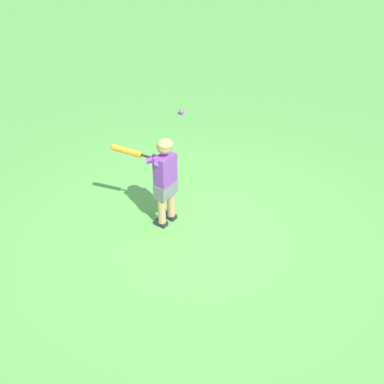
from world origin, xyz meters
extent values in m
plane|color=#519942|center=(0.00, 0.00, 0.00)|extent=(40.00, 40.00, 0.00)
cube|color=#232328|center=(-0.11, -0.43, 0.03)|extent=(0.15, 0.17, 0.05)
cylinder|color=tan|center=(-0.10, -0.42, 0.21)|extent=(0.09, 0.09, 0.34)
cube|color=#232328|center=(-0.26, -0.36, 0.03)|extent=(0.15, 0.17, 0.05)
cylinder|color=tan|center=(-0.25, -0.34, 0.21)|extent=(0.09, 0.09, 0.34)
cube|color=slate|center=(-0.17, -0.38, 0.46)|extent=(0.31, 0.25, 0.16)
cube|color=#753899|center=(-0.17, -0.38, 0.71)|extent=(0.29, 0.25, 0.34)
sphere|color=tan|center=(-0.17, -0.38, 1.00)|extent=(0.17, 0.17, 0.17)
ellipsoid|color=tan|center=(-0.17, -0.37, 1.02)|extent=(0.23, 0.23, 0.11)
sphere|color=orange|center=(-0.24, -0.50, 0.80)|extent=(0.04, 0.04, 0.04)
cylinder|color=black|center=(-0.25, -0.59, 0.81)|extent=(0.04, 0.14, 0.05)
cylinder|color=orange|center=(-0.28, -0.83, 0.85)|extent=(0.11, 0.35, 0.11)
sphere|color=orange|center=(-0.30, -1.00, 0.87)|extent=(0.07, 0.07, 0.07)
cylinder|color=#753899|center=(-0.19, -0.49, 0.81)|extent=(0.31, 0.16, 0.14)
cylinder|color=#753899|center=(-0.25, -0.46, 0.81)|extent=(0.15, 0.31, 0.14)
sphere|color=purple|center=(-3.25, -0.80, 0.04)|extent=(0.08, 0.08, 0.08)
camera|label=1|loc=(4.54, 0.74, 3.50)|focal=47.53mm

